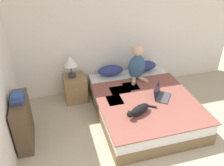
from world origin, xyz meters
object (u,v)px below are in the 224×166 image
at_px(nightstand, 75,88).
at_px(pillow_far, 144,66).
at_px(cat_tabby, 139,110).
at_px(pillow_near, 110,70).
at_px(table_lamp, 70,62).
at_px(bookshelf, 23,122).
at_px(laptop_open, 161,95).
at_px(bed, 143,105).
at_px(book_stack_top, 17,98).
at_px(person_sitting, 137,64).

bearing_deg(nightstand, pillow_far, 2.16).
distance_m(pillow_far, cat_tabby, 1.51).
distance_m(pillow_near, table_lamp, 0.85).
relative_size(pillow_far, bookshelf, 0.68).
bearing_deg(laptop_open, table_lamp, 93.61).
distance_m(bed, laptop_open, 0.40).
xyz_separation_m(pillow_near, pillow_far, (0.74, 0.00, 0.00)).
height_order(cat_tabby, book_stack_top, book_stack_top).
xyz_separation_m(cat_tabby, table_lamp, (-0.88, 1.34, 0.32)).
bearing_deg(pillow_far, pillow_near, 180.00).
xyz_separation_m(cat_tabby, laptop_open, (0.55, 0.33, -0.03)).
xyz_separation_m(pillow_far, nightstand, (-1.48, -0.06, -0.27)).
distance_m(laptop_open, nightstand, 1.70).
xyz_separation_m(pillow_far, cat_tabby, (-0.65, -1.36, -0.02)).
relative_size(person_sitting, cat_tabby, 1.24).
bearing_deg(bed, pillow_far, 67.47).
relative_size(table_lamp, book_stack_top, 1.82).
bearing_deg(cat_tabby, book_stack_top, -36.97).
distance_m(pillow_near, book_stack_top, 1.99).
relative_size(cat_tabby, bookshelf, 0.75).
xyz_separation_m(laptop_open, book_stack_top, (-2.32, 0.01, 0.37)).
relative_size(pillow_near, pillow_far, 1.00).
bearing_deg(book_stack_top, pillow_near, 31.13).
relative_size(bed, book_stack_top, 8.51).
distance_m(bed, bookshelf, 2.07).
height_order(pillow_near, cat_tabby, pillow_near).
distance_m(pillow_far, laptop_open, 1.03).
xyz_separation_m(laptop_open, table_lamp, (-1.43, 1.01, 0.35)).
bearing_deg(cat_tabby, bed, -146.65).
distance_m(table_lamp, bookshelf, 1.41).
bearing_deg(book_stack_top, table_lamp, 48.13).
bearing_deg(person_sitting, pillow_near, 147.46).
relative_size(pillow_near, person_sitting, 0.73).
bearing_deg(cat_tabby, pillow_near, -112.37).
bearing_deg(bed, person_sitting, 81.72).
height_order(pillow_far, laptop_open, laptop_open).
height_order(bed, table_lamp, table_lamp).
bearing_deg(nightstand, bed, -36.76).
bearing_deg(person_sitting, table_lamp, 167.78).
bearing_deg(laptop_open, bookshelf, 128.58).
xyz_separation_m(cat_tabby, bookshelf, (-1.78, 0.34, -0.11)).
relative_size(laptop_open, table_lamp, 0.96).
relative_size(nightstand, table_lamp, 1.13).
relative_size(table_lamp, bookshelf, 0.58).
height_order(pillow_near, book_stack_top, book_stack_top).
relative_size(pillow_near, laptop_open, 1.23).
relative_size(laptop_open, bookshelf, 0.55).
relative_size(pillow_near, cat_tabby, 0.91).
height_order(person_sitting, table_lamp, person_sitting).
bearing_deg(bookshelf, nightstand, 45.56).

